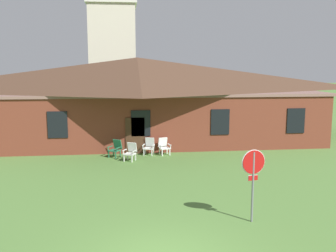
{
  "coord_description": "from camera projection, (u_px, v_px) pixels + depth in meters",
  "views": [
    {
      "loc": [
        -0.89,
        -9.11,
        5.0
      ],
      "look_at": [
        1.04,
        7.87,
        2.3
      ],
      "focal_mm": 40.79,
      "sensor_mm": 36.0,
      "label": 1
    }
  ],
  "objects": [
    {
      "name": "brick_building",
      "position": [
        137.0,
        97.0,
        26.55
      ],
      "size": [
        24.12,
        10.4,
        5.58
      ],
      "color": "brown",
      "rests_on": "ground"
    },
    {
      "name": "lawn_chair_near_door",
      "position": [
        131.0,
        151.0,
        20.32
      ],
      "size": [
        0.81,
        0.85,
        0.96
      ],
      "color": "silver",
      "rests_on": "ground"
    },
    {
      "name": "dome_tower",
      "position": [
        112.0,
        39.0,
        40.87
      ],
      "size": [
        5.18,
        5.18,
        17.36
      ],
      "color": "beige",
      "rests_on": "ground"
    },
    {
      "name": "lawn_chair_left_end",
      "position": [
        149.0,
        146.0,
        21.71
      ],
      "size": [
        0.75,
        0.8,
        0.96
      ],
      "color": "white",
      "rests_on": "ground"
    },
    {
      "name": "lawn_chair_middle",
      "position": [
        164.0,
        146.0,
        21.73
      ],
      "size": [
        0.74,
        0.78,
        0.96
      ],
      "color": "white",
      "rests_on": "ground"
    },
    {
      "name": "lawn_chair_by_porch",
      "position": [
        116.0,
        148.0,
        21.13
      ],
      "size": [
        0.85,
        0.87,
        0.96
      ],
      "color": "#28704C",
      "rests_on": "ground"
    },
    {
      "name": "stop_sign",
      "position": [
        253.0,
        171.0,
        12.13
      ],
      "size": [
        0.8,
        0.17,
        2.39
      ],
      "color": "slate",
      "rests_on": "ground"
    }
  ]
}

